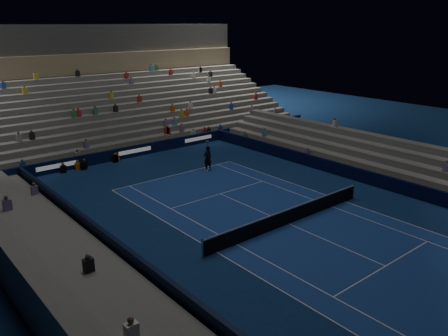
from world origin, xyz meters
TOP-DOWN VIEW (x-y plane):
  - ground at (0.00, 0.00)m, footprint 90.00×90.00m
  - court_surface at (0.00, 0.00)m, footprint 10.97×23.77m
  - sponsor_barrier_far at (0.00, 18.50)m, footprint 44.00×0.25m
  - sponsor_barrier_east at (9.70, 0.00)m, footprint 0.25×37.00m
  - sponsor_barrier_west at (-9.70, 0.00)m, footprint 0.25×37.00m
  - grandstand_main at (0.00, 27.90)m, footprint 44.00×15.20m
  - grandstand_east at (13.17, 0.00)m, footprint 5.00×37.00m
  - grandstand_west at (-13.17, 0.00)m, footprint 5.00×37.00m
  - tennis_net at (0.00, 0.00)m, footprint 12.90×0.10m
  - tennis_player at (2.55, 11.13)m, footprint 0.76×0.51m
  - broadcast_camera at (-5.04, 17.91)m, footprint 0.48×0.93m

SIDE VIEW (x-z plane):
  - ground at x=0.00m, z-range 0.00..0.00m
  - court_surface at x=0.00m, z-range 0.00..0.01m
  - broadcast_camera at x=-5.04m, z-range 0.01..0.64m
  - sponsor_barrier_far at x=0.00m, z-range 0.00..1.00m
  - sponsor_barrier_east at x=9.70m, z-range 0.00..1.00m
  - sponsor_barrier_west at x=-9.70m, z-range 0.00..1.00m
  - tennis_net at x=0.00m, z-range -0.05..1.05m
  - grandstand_east at x=13.17m, z-range -0.33..2.17m
  - grandstand_west at x=-13.17m, z-range -0.33..2.17m
  - tennis_player at x=2.55m, z-range 0.00..2.05m
  - grandstand_main at x=0.00m, z-range -2.22..8.98m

